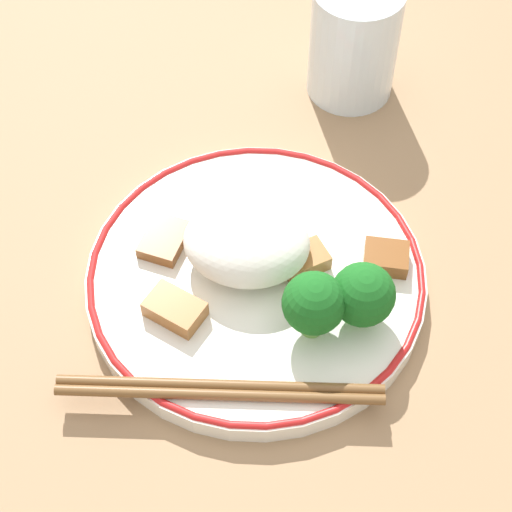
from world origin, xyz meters
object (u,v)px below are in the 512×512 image
object	(u,v)px
broccoli_back_center	(363,295)
plate	(256,278)
chopsticks	(220,390)
drinking_glass	(354,41)
broccoli_back_left	(314,304)

from	to	relation	value
broccoli_back_center	plate	bearing A→B (deg)	160.28
plate	chopsticks	size ratio (longest dim) A/B	1.14
chopsticks	drinking_glass	bearing A→B (deg)	79.15
broccoli_back_left	drinking_glass	distance (m)	0.25
plate	drinking_glass	world-z (taller)	drinking_glass
broccoli_back_left	chopsticks	xyz separation A→B (m)	(-0.05, -0.05, -0.03)
broccoli_back_center	chopsticks	size ratio (longest dim) A/B	0.24
broccoli_back_left	broccoli_back_center	distance (m)	0.03
plate	broccoli_back_left	distance (m)	0.07
plate	chopsticks	xyz separation A→B (m)	(-0.01, -0.09, 0.01)
broccoli_back_left	chopsticks	bearing A→B (deg)	-133.64
chopsticks	drinking_glass	distance (m)	0.31
broccoli_back_left	drinking_glass	size ratio (longest dim) A/B	0.53
broccoli_back_center	drinking_glass	xyz separation A→B (m)	(-0.02, 0.23, 0.00)
plate	drinking_glass	bearing A→B (deg)	76.96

